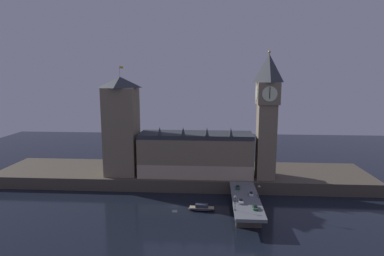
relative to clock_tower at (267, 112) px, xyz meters
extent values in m
plane|color=black|center=(-47.68, -26.47, -43.86)|extent=(400.00, 400.00, 0.00)
cube|color=#4C4438|center=(-47.68, 12.53, -40.41)|extent=(220.00, 42.00, 6.91)
cube|color=#7F7056|center=(-38.90, 4.67, -26.01)|extent=(64.28, 21.28, 21.89)
cube|color=tan|center=(-38.90, -6.09, -33.01)|extent=(64.28, 0.20, 7.88)
cube|color=#2D3338|center=(-38.90, 4.67, -13.86)|extent=(64.28, 19.58, 2.40)
cone|color=#2D3338|center=(-58.18, -4.38, -10.25)|extent=(2.40, 2.40, 4.82)
cone|color=#2D3338|center=(-45.33, -4.38, -10.25)|extent=(2.40, 2.40, 4.82)
cone|color=#2D3338|center=(-32.47, -4.38, -10.25)|extent=(2.40, 2.40, 4.82)
cone|color=#2D3338|center=(-19.61, -4.38, -10.25)|extent=(2.40, 2.40, 4.82)
cube|color=#7F7056|center=(0.00, 0.00, -16.25)|extent=(9.95, 9.95, 41.41)
cube|color=#7F7056|center=(0.00, 0.00, 10.35)|extent=(11.74, 11.74, 11.78)
cylinder|color=beige|center=(0.00, -5.99, 10.35)|extent=(7.92, 0.25, 7.92)
cylinder|color=beige|center=(0.00, 5.99, 10.35)|extent=(7.92, 0.25, 7.92)
cylinder|color=beige|center=(5.99, 0.00, 10.35)|extent=(0.25, 7.92, 7.92)
cylinder|color=beige|center=(-5.99, 0.00, 10.35)|extent=(0.25, 7.92, 7.92)
cube|color=black|center=(0.00, -6.18, 10.94)|extent=(0.36, 0.10, 5.94)
pyramid|color=#2D3338|center=(0.00, 0.00, 23.73)|extent=(11.74, 11.74, 14.99)
sphere|color=gold|center=(0.00, 0.00, 32.02)|extent=(1.60, 1.60, 1.60)
cube|color=#7F7056|center=(-81.67, 3.87, -11.96)|extent=(17.69, 17.69, 49.99)
pyramid|color=#2D3338|center=(-81.67, 3.87, 16.08)|extent=(18.04, 18.04, 6.09)
cylinder|color=#99999E|center=(-81.67, 3.87, 22.12)|extent=(0.24, 0.24, 6.00)
cube|color=gold|center=(-80.57, 3.87, 24.22)|extent=(2.00, 0.08, 1.20)
cube|color=slate|center=(-13.64, -31.47, -37.19)|extent=(12.68, 46.00, 1.40)
cube|color=#4C4438|center=(-13.64, -45.27, -40.88)|extent=(10.78, 3.20, 5.97)
cube|color=#4C4438|center=(-13.64, -36.07, -40.88)|extent=(10.78, 3.20, 5.97)
cube|color=#4C4438|center=(-13.64, -26.87, -40.88)|extent=(10.78, 3.20, 5.97)
cube|color=#4C4438|center=(-13.64, -17.67, -40.88)|extent=(10.78, 3.20, 5.97)
cube|color=#235633|center=(-16.43, -19.57, -35.83)|extent=(1.81, 4.38, 0.96)
cube|color=black|center=(-16.43, -19.57, -35.13)|extent=(1.49, 1.97, 0.45)
cylinder|color=black|center=(-17.30, -18.21, -36.17)|extent=(0.22, 0.64, 0.64)
cylinder|color=black|center=(-15.57, -18.21, -36.17)|extent=(0.22, 0.64, 0.64)
cylinder|color=black|center=(-17.30, -20.92, -36.17)|extent=(0.22, 0.64, 0.64)
cylinder|color=black|center=(-15.57, -20.92, -36.17)|extent=(0.22, 0.64, 0.64)
cube|color=silver|center=(-16.43, -37.85, -35.83)|extent=(1.99, 4.26, 0.97)
cube|color=black|center=(-16.43, -37.85, -35.12)|extent=(1.63, 1.92, 0.45)
cylinder|color=black|center=(-17.38, -36.53, -36.17)|extent=(0.22, 0.64, 0.64)
cylinder|color=black|center=(-15.49, -36.53, -36.17)|extent=(0.22, 0.64, 0.64)
cylinder|color=black|center=(-17.38, -39.17, -36.17)|extent=(0.22, 0.64, 0.64)
cylinder|color=black|center=(-15.49, -39.17, -36.17)|extent=(0.22, 0.64, 0.64)
cube|color=#235633|center=(-10.85, -43.96, -35.90)|extent=(1.98, 4.58, 0.82)
cube|color=black|center=(-10.85, -43.96, -35.27)|extent=(1.62, 2.06, 0.45)
cylinder|color=black|center=(-9.91, -45.38, -36.17)|extent=(0.22, 0.64, 0.64)
cylinder|color=black|center=(-11.79, -45.38, -36.17)|extent=(0.22, 0.64, 0.64)
cylinder|color=black|center=(-9.91, -42.54, -36.17)|extent=(0.22, 0.64, 0.64)
cylinder|color=black|center=(-11.79, -42.54, -36.17)|extent=(0.22, 0.64, 0.64)
cube|color=white|center=(-10.85, -28.15, -35.88)|extent=(1.80, 4.64, 0.87)
cube|color=black|center=(-10.85, -28.15, -35.22)|extent=(1.48, 2.09, 0.45)
cylinder|color=black|center=(-10.00, -29.59, -36.17)|extent=(0.22, 0.64, 0.64)
cylinder|color=black|center=(-11.71, -29.59, -36.17)|extent=(0.22, 0.64, 0.64)
cylinder|color=black|center=(-10.00, -26.71, -36.17)|extent=(0.22, 0.64, 0.64)
cylinder|color=black|center=(-11.71, -26.71, -36.17)|extent=(0.22, 0.64, 0.64)
cylinder|color=black|center=(-19.22, -38.61, -36.10)|extent=(0.28, 0.28, 0.79)
cylinder|color=black|center=(-19.22, -38.61, -35.37)|extent=(0.38, 0.38, 0.66)
sphere|color=tan|center=(-19.22, -38.61, -34.94)|extent=(0.21, 0.21, 0.21)
cylinder|color=black|center=(-8.06, -29.46, -36.05)|extent=(0.28, 0.28, 0.88)
cylinder|color=gray|center=(-8.06, -29.46, -35.24)|extent=(0.38, 0.38, 0.74)
sphere|color=tan|center=(-8.06, -29.46, -34.75)|extent=(0.24, 0.24, 0.24)
cylinder|color=#2D3333|center=(-19.62, -46.19, -36.24)|extent=(0.56, 0.56, 0.50)
cylinder|color=#2D3333|center=(-19.62, -46.19, -33.35)|extent=(0.18, 0.18, 5.28)
sphere|color=#F9E5A3|center=(-19.62, -46.19, -30.16)|extent=(0.60, 0.60, 0.60)
sphere|color=#F9E5A3|center=(-20.07, -46.19, -30.51)|extent=(0.44, 0.44, 0.44)
sphere|color=#F9E5A3|center=(-19.17, -46.19, -30.51)|extent=(0.44, 0.44, 0.44)
cylinder|color=#2D3333|center=(-7.66, -31.47, -36.24)|extent=(0.56, 0.56, 0.50)
cylinder|color=#2D3333|center=(-7.66, -31.47, -33.61)|extent=(0.18, 0.18, 4.77)
sphere|color=#F9E5A3|center=(-7.66, -31.47, -30.67)|extent=(0.60, 0.60, 0.60)
sphere|color=#F9E5A3|center=(-8.11, -31.47, -31.02)|extent=(0.44, 0.44, 0.44)
sphere|color=#F9E5A3|center=(-7.21, -31.47, -31.02)|extent=(0.44, 0.44, 0.44)
ellipsoid|color=#28282D|center=(-34.21, -30.44, -43.07)|extent=(13.36, 4.34, 1.58)
cube|color=tan|center=(-34.21, -30.44, -42.35)|extent=(11.74, 3.51, 0.24)
cube|color=#2D333D|center=(-34.21, -30.44, -41.44)|extent=(6.03, 2.61, 1.58)
camera|label=1|loc=(-29.48, -174.93, 20.02)|focal=30.00mm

